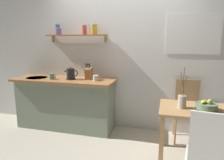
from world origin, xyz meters
TOP-DOWN VIEW (x-y plane):
  - ground_plane at (0.00, 0.00)m, footprint 14.00×14.00m
  - back_wall at (0.20, 0.65)m, footprint 6.80×0.11m
  - kitchen_counter at (-1.00, 0.32)m, footprint 1.83×0.63m
  - wall_shelf at (-0.79, 0.49)m, footprint 1.13×0.20m
  - dining_table at (1.14, -0.22)m, footprint 0.89×0.69m
  - dining_chair_near at (1.19, -0.98)m, footprint 0.46×0.44m
  - dining_chair_far at (1.11, 0.43)m, footprint 0.43×0.44m
  - fruit_bowl at (1.27, -0.24)m, footprint 0.26×0.26m
  - twig_vase at (0.97, -0.25)m, footprint 0.11×0.11m
  - electric_kettle at (-0.85, 0.28)m, footprint 0.24×0.16m
  - knife_block at (-0.55, 0.37)m, footprint 0.11×0.17m
  - coffee_mug_by_sink at (-1.18, 0.21)m, footprint 0.13×0.09m
  - coffee_mug_spare at (-0.39, 0.27)m, footprint 0.13×0.09m

SIDE VIEW (x-z plane):
  - ground_plane at x=0.00m, z-range 0.00..0.00m
  - kitchen_counter at x=-1.00m, z-range 0.01..0.92m
  - dining_chair_near at x=1.19m, z-range 0.04..1.01m
  - dining_chair_far at x=1.11m, z-range 0.05..1.01m
  - dining_table at x=1.14m, z-range 0.24..0.96m
  - fruit_bowl at x=1.27m, z-range 0.71..0.85m
  - twig_vase at x=0.97m, z-range 0.55..1.08m
  - coffee_mug_spare at x=-0.39m, z-range 0.92..1.01m
  - coffee_mug_by_sink at x=-1.18m, z-range 0.92..1.02m
  - electric_kettle at x=-0.85m, z-range 0.90..1.12m
  - knife_block at x=-0.55m, z-range 0.88..1.17m
  - back_wall at x=0.20m, z-range 0.00..2.70m
  - wall_shelf at x=-0.79m, z-range 1.57..1.89m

